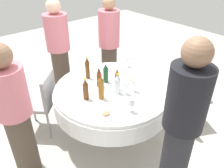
# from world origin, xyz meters

# --- Properties ---
(ground_plane) EXTENTS (10.00, 10.00, 0.00)m
(ground_plane) POSITION_xyz_m (0.00, 0.00, 0.00)
(ground_plane) COLOR #B7B2A8
(dining_table) EXTENTS (1.44, 1.44, 0.74)m
(dining_table) POSITION_xyz_m (0.00, 0.00, 0.59)
(dining_table) COLOR white
(dining_table) RESTS_ON ground_plane
(bottle_dark_green_east) EXTENTS (0.07, 0.07, 0.26)m
(bottle_dark_green_east) POSITION_xyz_m (0.04, 0.16, 0.86)
(bottle_dark_green_east) COLOR #194728
(bottle_dark_green_east) RESTS_ON dining_table
(bottle_clear_front) EXTENTS (0.07, 0.07, 0.26)m
(bottle_clear_front) POSITION_xyz_m (-0.02, -0.13, 0.86)
(bottle_clear_front) COLOR silver
(bottle_clear_front) RESTS_ON dining_table
(bottle_brown_inner) EXTENTS (0.07, 0.07, 0.27)m
(bottle_brown_inner) POSITION_xyz_m (-0.37, 0.01, 0.86)
(bottle_brown_inner) COLOR #593314
(bottle_brown_inner) RESTS_ON dining_table
(bottle_amber_north) EXTENTS (0.06, 0.06, 0.28)m
(bottle_amber_north) POSITION_xyz_m (0.04, -0.05, 0.87)
(bottle_amber_north) COLOR #8C5619
(bottle_amber_north) RESTS_ON dining_table
(bottle_brown_south) EXTENTS (0.06, 0.06, 0.27)m
(bottle_brown_south) POSITION_xyz_m (-0.10, 0.13, 0.87)
(bottle_brown_south) COLOR #593314
(bottle_brown_south) RESTS_ON dining_table
(bottle_brown_outer) EXTENTS (0.06, 0.06, 0.31)m
(bottle_brown_outer) POSITION_xyz_m (-0.08, 0.39, 0.88)
(bottle_brown_outer) COLOR #593314
(bottle_brown_outer) RESTS_ON dining_table
(bottle_amber_near) EXTENTS (0.07, 0.07, 0.30)m
(bottle_amber_near) POSITION_xyz_m (-0.24, -0.09, 0.88)
(bottle_amber_near) COLOR #8C5619
(bottle_amber_near) RESTS_ON dining_table
(wine_glass_north) EXTENTS (0.07, 0.07, 0.16)m
(wine_glass_north) POSITION_xyz_m (0.54, 0.27, 0.86)
(wine_glass_north) COLOR white
(wine_glass_north) RESTS_ON dining_table
(wine_glass_south) EXTENTS (0.06, 0.06, 0.15)m
(wine_glass_south) POSITION_xyz_m (0.15, -0.23, 0.85)
(wine_glass_south) COLOR white
(wine_glass_south) RESTS_ON dining_table
(wine_glass_outer) EXTENTS (0.07, 0.07, 0.16)m
(wine_glass_outer) POSITION_xyz_m (-0.15, -0.48, 0.86)
(wine_glass_outer) COLOR white
(wine_glass_outer) RESTS_ON dining_table
(wine_glass_near) EXTENTS (0.06, 0.06, 0.16)m
(wine_glass_near) POSITION_xyz_m (0.04, -0.21, 0.85)
(wine_glass_near) COLOR white
(wine_glass_near) RESTS_ON dining_table
(plate_far) EXTENTS (0.24, 0.24, 0.04)m
(plate_far) POSITION_xyz_m (0.31, -0.04, 0.75)
(plate_far) COLOR white
(plate_far) RESTS_ON dining_table
(plate_rear) EXTENTS (0.20, 0.20, 0.04)m
(plate_rear) POSITION_xyz_m (-0.39, -0.36, 0.75)
(plate_rear) COLOR white
(plate_rear) RESTS_ON dining_table
(plate_right) EXTENTS (0.21, 0.21, 0.02)m
(plate_right) POSITION_xyz_m (0.21, -0.46, 0.75)
(plate_right) COLOR white
(plate_right) RESTS_ON dining_table
(knife_front) EXTENTS (0.13, 0.14, 0.00)m
(knife_front) POSITION_xyz_m (0.01, 0.53, 0.74)
(knife_front) COLOR silver
(knife_front) RESTS_ON dining_table
(folded_napkin) EXTENTS (0.19, 0.19, 0.02)m
(folded_napkin) POSITION_xyz_m (0.28, 0.46, 0.75)
(folded_napkin) COLOR white
(folded_napkin) RESTS_ON dining_table
(person_east) EXTENTS (0.34, 0.34, 1.70)m
(person_east) POSITION_xyz_m (-0.11, -1.05, 0.90)
(person_east) COLOR #26262B
(person_east) RESTS_ON ground_plane
(person_front) EXTENTS (0.34, 0.34, 1.55)m
(person_front) POSITION_xyz_m (-1.11, 0.17, 0.81)
(person_front) COLOR #4C3F33
(person_front) RESTS_ON ground_plane
(person_inner) EXTENTS (0.34, 0.34, 1.59)m
(person_inner) POSITION_xyz_m (0.73, 0.92, 0.83)
(person_inner) COLOR #4C3F33
(person_inner) RESTS_ON ground_plane
(person_north) EXTENTS (0.34, 0.34, 1.63)m
(person_north) POSITION_xyz_m (-0.07, 1.13, 0.85)
(person_north) COLOR #4C3F33
(person_north) RESTS_ON ground_plane
(chair_outer) EXTENTS (0.57, 0.57, 0.87)m
(chair_outer) POSITION_xyz_m (-0.63, 0.64, 0.52)
(chair_outer) COLOR #99999E
(chair_outer) RESTS_ON ground_plane
(chair_near) EXTENTS (0.54, 0.54, 0.87)m
(chair_near) POSITION_xyz_m (0.92, -0.49, 0.52)
(chair_near) COLOR #99999E
(chair_near) RESTS_ON ground_plane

